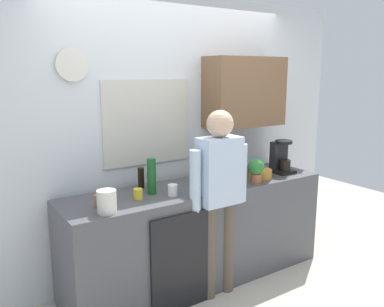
{
  "coord_description": "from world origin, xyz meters",
  "views": [
    {
      "loc": [
        -1.95,
        -2.52,
        1.9
      ],
      "look_at": [
        -0.1,
        0.25,
        1.21
      ],
      "focal_mm": 37.35,
      "sensor_mm": 36.0,
      "label": 1
    }
  ],
  "objects_px": {
    "cup_white_mug": "(173,190)",
    "potted_plant": "(256,169)",
    "bottle_dark_sauce": "(141,178)",
    "mixing_bowl": "(260,173)",
    "bottle_clear_soda": "(219,170)",
    "person_at_sink": "(219,189)",
    "cup_yellow_cup": "(138,194)",
    "dish_soap": "(150,181)",
    "bottle_olive_oil": "(240,163)",
    "coffee_maker": "(281,158)",
    "bottle_amber_beer": "(222,168)",
    "storage_canister": "(107,202)",
    "bottle_green_wine": "(152,176)",
    "cup_terracotta_mug": "(99,201)"
  },
  "relations": [
    {
      "from": "cup_white_mug",
      "to": "potted_plant",
      "type": "height_order",
      "value": "potted_plant"
    },
    {
      "from": "bottle_amber_beer",
      "to": "dish_soap",
      "type": "distance_m",
      "value": 0.71
    },
    {
      "from": "coffee_maker",
      "to": "mixing_bowl",
      "type": "bearing_deg",
      "value": -173.01
    },
    {
      "from": "coffee_maker",
      "to": "dish_soap",
      "type": "xyz_separation_m",
      "value": [
        -1.38,
        0.19,
        -0.07
      ]
    },
    {
      "from": "cup_yellow_cup",
      "to": "potted_plant",
      "type": "distance_m",
      "value": 1.11
    },
    {
      "from": "cup_yellow_cup",
      "to": "dish_soap",
      "type": "relative_size",
      "value": 0.47
    },
    {
      "from": "bottle_olive_oil",
      "to": "bottle_dark_sauce",
      "type": "bearing_deg",
      "value": 170.38
    },
    {
      "from": "cup_terracotta_mug",
      "to": "dish_soap",
      "type": "bearing_deg",
      "value": 19.14
    },
    {
      "from": "bottle_green_wine",
      "to": "dish_soap",
      "type": "bearing_deg",
      "value": 69.84
    },
    {
      "from": "bottle_olive_oil",
      "to": "dish_soap",
      "type": "bearing_deg",
      "value": 175.7
    },
    {
      "from": "cup_white_mug",
      "to": "mixing_bowl",
      "type": "distance_m",
      "value": 1.0
    },
    {
      "from": "storage_canister",
      "to": "mixing_bowl",
      "type": "bearing_deg",
      "value": 4.19
    },
    {
      "from": "cup_white_mug",
      "to": "dish_soap",
      "type": "distance_m",
      "value": 0.27
    },
    {
      "from": "cup_white_mug",
      "to": "storage_canister",
      "type": "distance_m",
      "value": 0.61
    },
    {
      "from": "coffee_maker",
      "to": "dish_soap",
      "type": "distance_m",
      "value": 1.4
    },
    {
      "from": "bottle_green_wine",
      "to": "cup_yellow_cup",
      "type": "xyz_separation_m",
      "value": [
        -0.16,
        -0.07,
        -0.11
      ]
    },
    {
      "from": "cup_white_mug",
      "to": "person_at_sink",
      "type": "relative_size",
      "value": 0.06
    },
    {
      "from": "bottle_green_wine",
      "to": "potted_plant",
      "type": "height_order",
      "value": "bottle_green_wine"
    },
    {
      "from": "bottle_olive_oil",
      "to": "person_at_sink",
      "type": "distance_m",
      "value": 0.64
    },
    {
      "from": "bottle_green_wine",
      "to": "cup_terracotta_mug",
      "type": "bearing_deg",
      "value": -171.64
    },
    {
      "from": "cup_terracotta_mug",
      "to": "person_at_sink",
      "type": "relative_size",
      "value": 0.06
    },
    {
      "from": "cup_white_mug",
      "to": "potted_plant",
      "type": "bearing_deg",
      "value": -6.85
    },
    {
      "from": "bottle_dark_sauce",
      "to": "mixing_bowl",
      "type": "relative_size",
      "value": 0.82
    },
    {
      "from": "cup_white_mug",
      "to": "dish_soap",
      "type": "relative_size",
      "value": 0.53
    },
    {
      "from": "storage_canister",
      "to": "dish_soap",
      "type": "bearing_deg",
      "value": 33.17
    },
    {
      "from": "bottle_clear_soda",
      "to": "bottle_amber_beer",
      "type": "relative_size",
      "value": 1.22
    },
    {
      "from": "bottle_olive_oil",
      "to": "person_at_sink",
      "type": "bearing_deg",
      "value": -145.78
    },
    {
      "from": "bottle_amber_beer",
      "to": "bottle_olive_oil",
      "type": "relative_size",
      "value": 0.92
    },
    {
      "from": "bottle_olive_oil",
      "to": "person_at_sink",
      "type": "height_order",
      "value": "person_at_sink"
    },
    {
      "from": "potted_plant",
      "to": "coffee_maker",
      "type": "bearing_deg",
      "value": 18.74
    },
    {
      "from": "cup_yellow_cup",
      "to": "potted_plant",
      "type": "relative_size",
      "value": 0.37
    },
    {
      "from": "bottle_green_wine",
      "to": "potted_plant",
      "type": "relative_size",
      "value": 1.3
    },
    {
      "from": "bottle_dark_sauce",
      "to": "potted_plant",
      "type": "height_order",
      "value": "potted_plant"
    },
    {
      "from": "cup_yellow_cup",
      "to": "potted_plant",
      "type": "xyz_separation_m",
      "value": [
        1.1,
        -0.18,
        0.09
      ]
    },
    {
      "from": "storage_canister",
      "to": "potted_plant",
      "type": "bearing_deg",
      "value": -0.38
    },
    {
      "from": "cup_white_mug",
      "to": "potted_plant",
      "type": "relative_size",
      "value": 0.41
    },
    {
      "from": "bottle_dark_sauce",
      "to": "cup_white_mug",
      "type": "relative_size",
      "value": 1.89
    },
    {
      "from": "bottle_clear_soda",
      "to": "person_at_sink",
      "type": "distance_m",
      "value": 0.29
    },
    {
      "from": "bottle_clear_soda",
      "to": "cup_yellow_cup",
      "type": "height_order",
      "value": "bottle_clear_soda"
    },
    {
      "from": "cup_terracotta_mug",
      "to": "dish_soap",
      "type": "xyz_separation_m",
      "value": [
        0.53,
        0.18,
        0.03
      ]
    },
    {
      "from": "bottle_clear_soda",
      "to": "cup_white_mug",
      "type": "height_order",
      "value": "bottle_clear_soda"
    },
    {
      "from": "mixing_bowl",
      "to": "cup_yellow_cup",
      "type": "bearing_deg",
      "value": 177.81
    },
    {
      "from": "potted_plant",
      "to": "storage_canister",
      "type": "distance_m",
      "value": 1.42
    },
    {
      "from": "dish_soap",
      "to": "person_at_sink",
      "type": "bearing_deg",
      "value": -45.67
    },
    {
      "from": "cup_white_mug",
      "to": "bottle_dark_sauce",
      "type": "bearing_deg",
      "value": 107.43
    },
    {
      "from": "dish_soap",
      "to": "cup_white_mug",
      "type": "bearing_deg",
      "value": -73.85
    },
    {
      "from": "bottle_amber_beer",
      "to": "storage_canister",
      "type": "bearing_deg",
      "value": -168.83
    },
    {
      "from": "cup_terracotta_mug",
      "to": "mixing_bowl",
      "type": "height_order",
      "value": "cup_terracotta_mug"
    },
    {
      "from": "coffee_maker",
      "to": "bottle_dark_sauce",
      "type": "height_order",
      "value": "coffee_maker"
    },
    {
      "from": "potted_plant",
      "to": "bottle_green_wine",
      "type": "bearing_deg",
      "value": 165.41
    }
  ]
}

